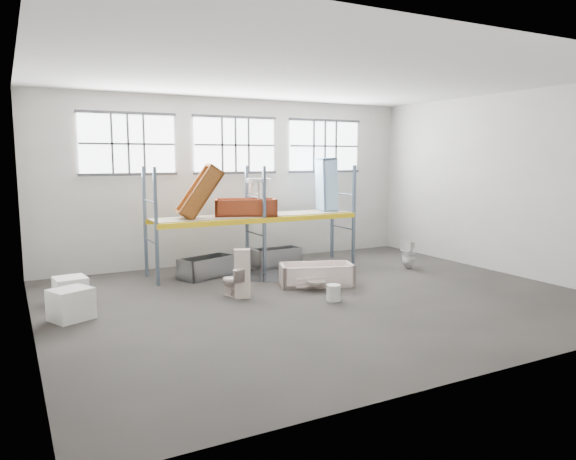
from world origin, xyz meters
TOP-DOWN VIEW (x-y plane):
  - floor at (0.00, 0.00)m, footprint 12.00×10.00m
  - ceiling at (0.00, 0.00)m, footprint 12.00×10.00m
  - wall_back at (0.00, 5.05)m, footprint 12.00×0.10m
  - wall_front at (0.00, -5.05)m, footprint 12.00×0.10m
  - wall_left at (-6.05, 0.00)m, footprint 0.10×10.00m
  - wall_right at (6.05, 0.00)m, footprint 0.10×10.00m
  - window_left at (-3.20, 4.94)m, footprint 2.60×0.04m
  - window_mid at (0.00, 4.94)m, footprint 2.60×0.04m
  - window_right at (3.20, 4.94)m, footprint 2.60×0.04m
  - rack_upright_la at (-3.00, 2.90)m, footprint 0.08×0.08m
  - rack_upright_lb at (-3.00, 4.10)m, footprint 0.08×0.08m
  - rack_upright_ma at (0.00, 2.90)m, footprint 0.08×0.08m
  - rack_upright_mb at (0.00, 4.10)m, footprint 0.08×0.08m
  - rack_upright_ra at (3.00, 2.90)m, footprint 0.08×0.08m
  - rack_upright_rb at (3.00, 4.10)m, footprint 0.08×0.08m
  - rack_beam_front at (0.00, 2.90)m, footprint 6.00×0.10m
  - rack_beam_back at (0.00, 4.10)m, footprint 6.00×0.10m
  - shelf_deck at (0.00, 3.50)m, footprint 5.90×1.10m
  - wet_patch at (0.00, 2.70)m, footprint 1.80×1.80m
  - bathtub_beige at (0.59, 1.07)m, footprint 2.01×1.42m
  - cistern_spare at (1.04, 0.67)m, footprint 0.44×0.27m
  - sink_in_tub at (0.28, 0.56)m, footprint 0.56×0.56m
  - toilet_beige at (-1.71, 0.99)m, footprint 0.60×0.79m
  - cistern_tall at (-1.57, 0.80)m, footprint 0.43×0.36m
  - toilet_white at (4.03, 1.56)m, footprint 0.49×0.49m
  - steel_tub_left at (-1.57, 3.22)m, footprint 1.68×1.19m
  - steel_tub_right at (0.80, 3.76)m, footprint 1.47×0.75m
  - rust_tub_flat at (-0.29, 3.52)m, footprint 1.91×1.36m
  - rust_tub_tilted at (-1.66, 3.46)m, footprint 1.36×0.91m
  - sink_on_shelf at (-0.01, 3.26)m, footprint 0.78×0.66m
  - blue_tub_upright at (2.48, 3.65)m, footprint 0.66×0.85m
  - bucket at (0.15, -0.43)m, footprint 0.42×0.42m
  - carton_near at (-5.27, 0.84)m, footprint 0.94×0.88m
  - carton_far at (-5.13, 2.32)m, footprint 0.74×0.74m

SIDE VIEW (x-z plane):
  - floor at x=0.00m, z-range -0.10..0.00m
  - wet_patch at x=0.00m, z-range 0.00..0.00m
  - sink_in_tub at x=0.28m, z-range 0.08..0.24m
  - bucket at x=0.15m, z-range 0.00..0.37m
  - steel_tub_right at x=0.80m, z-range 0.00..0.53m
  - bathtub_beige at x=0.59m, z-range 0.00..0.54m
  - carton_far at x=-5.13m, z-range 0.00..0.56m
  - cistern_spare at x=1.04m, z-range 0.09..0.47m
  - steel_tub_left at x=-1.57m, z-range 0.00..0.56m
  - carton_near at x=-5.27m, z-range 0.00..0.63m
  - toilet_beige at x=-1.71m, z-range 0.00..0.72m
  - toilet_white at x=4.03m, z-range 0.00..0.84m
  - cistern_tall at x=-1.57m, z-range 0.00..1.14m
  - rack_upright_la at x=-3.00m, z-range 0.00..3.00m
  - rack_upright_lb at x=-3.00m, z-range 0.00..3.00m
  - rack_upright_ma at x=0.00m, z-range 0.00..3.00m
  - rack_upright_mb at x=0.00m, z-range 0.00..3.00m
  - rack_upright_ra at x=3.00m, z-range 0.00..3.00m
  - rack_upright_rb at x=3.00m, z-range 0.00..3.00m
  - rack_beam_front at x=0.00m, z-range 1.43..1.57m
  - rack_beam_back at x=0.00m, z-range 1.43..1.57m
  - shelf_deck at x=0.00m, z-range 1.57..1.59m
  - rust_tub_flat at x=-0.29m, z-range 1.58..2.06m
  - sink_on_shelf at x=-0.01m, z-range 1.79..2.40m
  - rust_tub_tilted at x=-1.66m, z-range 1.52..3.07m
  - blue_tub_upright at x=2.48m, z-range 1.57..3.22m
  - wall_back at x=0.00m, z-range 0.00..5.00m
  - wall_front at x=0.00m, z-range 0.00..5.00m
  - wall_left at x=-6.05m, z-range 0.00..5.00m
  - wall_right at x=6.05m, z-range 0.00..5.00m
  - window_left at x=-3.20m, z-range 2.80..4.40m
  - window_mid at x=0.00m, z-range 2.80..4.40m
  - window_right at x=3.20m, z-range 2.80..4.40m
  - ceiling at x=0.00m, z-range 5.00..5.10m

